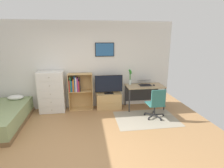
{
  "coord_description": "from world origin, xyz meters",
  "views": [
    {
      "loc": [
        0.34,
        -3.14,
        2.18
      ],
      "look_at": [
        1.02,
        1.5,
        0.97
      ],
      "focal_mm": 28.41,
      "sensor_mm": 36.0,
      "label": 1
    }
  ],
  "objects_px": {
    "tv_stand": "(109,101)",
    "desk": "(144,89)",
    "bamboo_vase": "(130,77)",
    "computer_mouse": "(154,85)",
    "television": "(109,85)",
    "office_chair": "(156,103)",
    "dresser": "(52,92)",
    "laptop": "(145,83)",
    "bookshelf": "(78,89)"
  },
  "relations": [
    {
      "from": "tv_stand",
      "to": "desk",
      "type": "bearing_deg",
      "value": -1.76
    },
    {
      "from": "bamboo_vase",
      "to": "computer_mouse",
      "type": "bearing_deg",
      "value": -20.51
    },
    {
      "from": "computer_mouse",
      "to": "television",
      "type": "bearing_deg",
      "value": 173.76
    },
    {
      "from": "desk",
      "to": "bamboo_vase",
      "type": "bearing_deg",
      "value": 164.15
    },
    {
      "from": "television",
      "to": "desk",
      "type": "xyz_separation_m",
      "value": [
        1.14,
        -0.01,
        -0.18
      ]
    },
    {
      "from": "desk",
      "to": "office_chair",
      "type": "height_order",
      "value": "office_chair"
    },
    {
      "from": "tv_stand",
      "to": "television",
      "type": "xyz_separation_m",
      "value": [
        0.0,
        -0.02,
        0.54
      ]
    },
    {
      "from": "dresser",
      "to": "television",
      "type": "relative_size",
      "value": 1.44
    },
    {
      "from": "dresser",
      "to": "laptop",
      "type": "relative_size",
      "value": 2.99
    },
    {
      "from": "office_chair",
      "to": "laptop",
      "type": "xyz_separation_m",
      "value": [
        -0.04,
        0.91,
        0.35
      ]
    },
    {
      "from": "bookshelf",
      "to": "tv_stand",
      "type": "xyz_separation_m",
      "value": [
        0.94,
        -0.05,
        -0.43
      ]
    },
    {
      "from": "tv_stand",
      "to": "bamboo_vase",
      "type": "distance_m",
      "value": 1.03
    },
    {
      "from": "tv_stand",
      "to": "computer_mouse",
      "type": "distance_m",
      "value": 1.51
    },
    {
      "from": "television",
      "to": "laptop",
      "type": "height_order",
      "value": "television"
    },
    {
      "from": "desk",
      "to": "office_chair",
      "type": "xyz_separation_m",
      "value": [
        0.07,
        -0.91,
        -0.15
      ]
    },
    {
      "from": "desk",
      "to": "bamboo_vase",
      "type": "xyz_separation_m",
      "value": [
        -0.43,
        0.12,
        0.38
      ]
    },
    {
      "from": "bookshelf",
      "to": "laptop",
      "type": "distance_m",
      "value": 2.11
    },
    {
      "from": "dresser",
      "to": "computer_mouse",
      "type": "xyz_separation_m",
      "value": [
        3.14,
        -0.16,
        0.13
      ]
    },
    {
      "from": "desk",
      "to": "bamboo_vase",
      "type": "relative_size",
      "value": 2.41
    },
    {
      "from": "computer_mouse",
      "to": "bamboo_vase",
      "type": "xyz_separation_m",
      "value": [
        -0.7,
        0.26,
        0.23
      ]
    },
    {
      "from": "desk",
      "to": "laptop",
      "type": "bearing_deg",
      "value": -1.14
    },
    {
      "from": "desk",
      "to": "office_chair",
      "type": "distance_m",
      "value": 0.92
    },
    {
      "from": "dresser",
      "to": "desk",
      "type": "distance_m",
      "value": 2.86
    },
    {
      "from": "bookshelf",
      "to": "computer_mouse",
      "type": "relative_size",
      "value": 11.04
    },
    {
      "from": "office_chair",
      "to": "laptop",
      "type": "bearing_deg",
      "value": 91.17
    },
    {
      "from": "bookshelf",
      "to": "computer_mouse",
      "type": "bearing_deg",
      "value": -5.58
    },
    {
      "from": "bookshelf",
      "to": "desk",
      "type": "distance_m",
      "value": 2.08
    },
    {
      "from": "tv_stand",
      "to": "laptop",
      "type": "height_order",
      "value": "laptop"
    },
    {
      "from": "desk",
      "to": "bamboo_vase",
      "type": "distance_m",
      "value": 0.58
    },
    {
      "from": "computer_mouse",
      "to": "bamboo_vase",
      "type": "height_order",
      "value": "bamboo_vase"
    },
    {
      "from": "desk",
      "to": "laptop",
      "type": "height_order",
      "value": "laptop"
    },
    {
      "from": "dresser",
      "to": "bamboo_vase",
      "type": "xyz_separation_m",
      "value": [
        2.43,
        0.1,
        0.37
      ]
    },
    {
      "from": "tv_stand",
      "to": "bamboo_vase",
      "type": "bearing_deg",
      "value": 7.01
    },
    {
      "from": "bookshelf",
      "to": "laptop",
      "type": "xyz_separation_m",
      "value": [
        2.1,
        -0.09,
        0.13
      ]
    },
    {
      "from": "computer_mouse",
      "to": "bamboo_vase",
      "type": "relative_size",
      "value": 0.21
    },
    {
      "from": "television",
      "to": "bookshelf",
      "type": "bearing_deg",
      "value": 175.41
    },
    {
      "from": "television",
      "to": "laptop",
      "type": "relative_size",
      "value": 2.08
    },
    {
      "from": "laptop",
      "to": "computer_mouse",
      "type": "xyz_separation_m",
      "value": [
        0.25,
        -0.14,
        -0.05
      ]
    },
    {
      "from": "dresser",
      "to": "tv_stand",
      "type": "distance_m",
      "value": 1.77
    },
    {
      "from": "dresser",
      "to": "computer_mouse",
      "type": "height_order",
      "value": "dresser"
    },
    {
      "from": "bookshelf",
      "to": "office_chair",
      "type": "bearing_deg",
      "value": -24.94
    },
    {
      "from": "desk",
      "to": "laptop",
      "type": "relative_size",
      "value": 2.83
    },
    {
      "from": "bookshelf",
      "to": "bamboo_vase",
      "type": "relative_size",
      "value": 2.34
    },
    {
      "from": "desk",
      "to": "computer_mouse",
      "type": "relative_size",
      "value": 11.34
    },
    {
      "from": "bookshelf",
      "to": "desk",
      "type": "bearing_deg",
      "value": -2.43
    },
    {
      "from": "television",
      "to": "office_chair",
      "type": "distance_m",
      "value": 1.55
    },
    {
      "from": "television",
      "to": "tv_stand",
      "type": "bearing_deg",
      "value": 90.0
    },
    {
      "from": "tv_stand",
      "to": "bamboo_vase",
      "type": "relative_size",
      "value": 1.58
    },
    {
      "from": "dresser",
      "to": "computer_mouse",
      "type": "bearing_deg",
      "value": -2.94
    },
    {
      "from": "laptop",
      "to": "bamboo_vase",
      "type": "height_order",
      "value": "bamboo_vase"
    }
  ]
}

